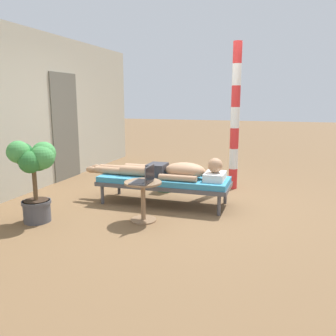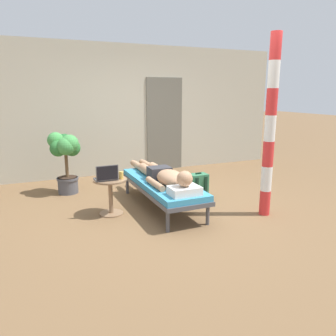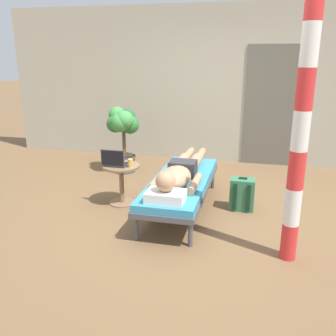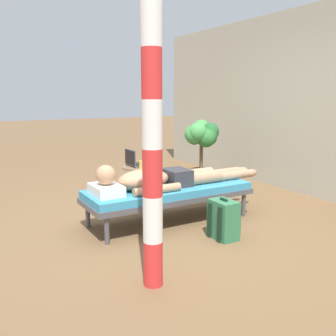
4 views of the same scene
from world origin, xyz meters
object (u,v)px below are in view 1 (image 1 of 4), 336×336
laptop (145,178)px  drink_glass (151,175)px  side_table (143,194)px  potted_plant (34,167)px  person_reclining (169,171)px  porch_post (235,118)px  lounge_chair (164,181)px  backpack (166,179)px

laptop → drink_glass: (0.21, -0.01, -0.01)m
side_table → drink_glass: (0.15, -0.06, 0.22)m
side_table → potted_plant: size_ratio=0.49×
person_reclining → laptop: bearing=176.1°
person_reclining → drink_glass: bearing=175.6°
drink_glass → porch_post: (1.88, -0.83, 0.67)m
drink_glass → porch_post: size_ratio=0.04×
person_reclining → drink_glass: size_ratio=20.34×
laptop → person_reclining: bearing=-3.9°
potted_plant → laptop: bearing=-74.4°
lounge_chair → potted_plant: size_ratio=1.84×
porch_post → lounge_chair: bearing=144.8°
drink_glass → backpack: bearing=10.2°
side_table → porch_post: size_ratio=0.21×
person_reclining → backpack: bearing=21.9°
laptop → backpack: bearing=8.6°
side_table → porch_post: 2.39m
laptop → potted_plant: potted_plant is taller
person_reclining → potted_plant: 1.88m
side_table → potted_plant: 1.41m
backpack → person_reclining: bearing=-158.1°
person_reclining → potted_plant: (-1.23, 1.40, 0.20)m
lounge_chair → laptop: size_ratio=6.34×
laptop → porch_post: porch_post is taller
drink_glass → backpack: size_ratio=0.25×
person_reclining → potted_plant: size_ratio=2.04×
person_reclining → side_table: size_ratio=4.15×
person_reclining → laptop: size_ratio=7.00×
porch_post → drink_glass: bearing=156.0°
drink_glass → side_table: bearing=158.3°
laptop → backpack: (1.59, 0.24, -0.39)m
lounge_chair → side_table: (-0.79, 0.02, 0.01)m
backpack → potted_plant: 2.32m
side_table → porch_post: bearing=-23.8°
person_reclining → drink_glass: (-0.64, 0.05, 0.06)m
lounge_chair → potted_plant: 1.84m
person_reclining → side_table: (-0.79, 0.11, -0.16)m
side_table → laptop: bearing=-139.5°
lounge_chair → backpack: size_ratio=4.63×
drink_glass → lounge_chair: bearing=3.4°
lounge_chair → person_reclining: (-0.00, -0.09, 0.17)m
side_table → drink_glass: drink_glass is taller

